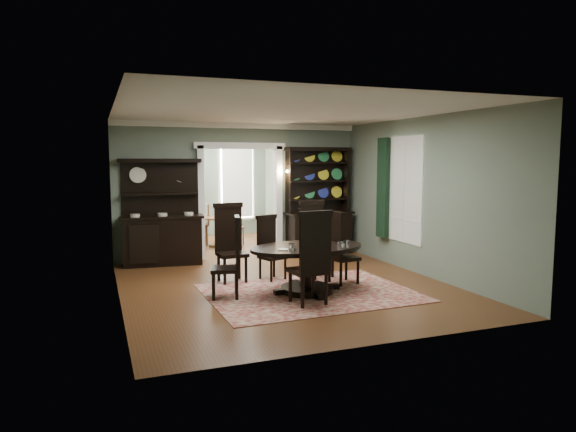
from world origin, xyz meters
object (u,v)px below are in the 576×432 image
at_px(dining_table, 307,260).
at_px(welsh_dresser, 318,215).
at_px(parlor_table, 218,227).
at_px(sideboard, 162,228).

distance_m(dining_table, welsh_dresser, 3.61).
bearing_deg(parlor_table, dining_table, -85.85).
height_order(sideboard, parlor_table, sideboard).
xyz_separation_m(dining_table, sideboard, (-1.94, 3.21, 0.23)).
bearing_deg(dining_table, parlor_table, 86.55).
xyz_separation_m(dining_table, parlor_table, (-0.36, 4.99, -0.05)).
relative_size(dining_table, parlor_table, 2.61).
bearing_deg(sideboard, dining_table, -53.51).
xyz_separation_m(welsh_dresser, parlor_table, (-1.99, 1.79, -0.41)).
relative_size(sideboard, welsh_dresser, 0.89).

